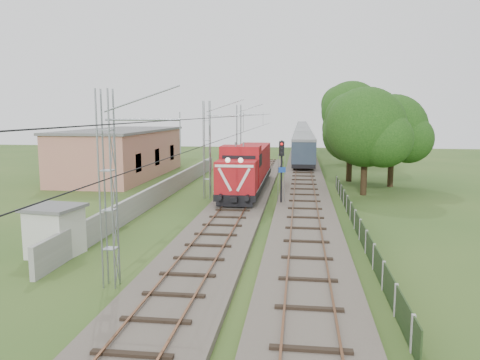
# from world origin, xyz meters

# --- Properties ---
(ground) EXTENTS (140.00, 140.00, 0.00)m
(ground) POSITION_xyz_m (0.00, 0.00, 0.00)
(ground) COLOR #2D4D1D
(ground) RESTS_ON ground
(track_main) EXTENTS (4.20, 70.00, 0.45)m
(track_main) POSITION_xyz_m (0.00, 7.00, 0.18)
(track_main) COLOR #6B6054
(track_main) RESTS_ON ground
(track_side) EXTENTS (4.20, 80.00, 0.45)m
(track_side) POSITION_xyz_m (5.00, 20.00, 0.18)
(track_side) COLOR #6B6054
(track_side) RESTS_ON ground
(catenary) EXTENTS (3.31, 70.00, 8.00)m
(catenary) POSITION_xyz_m (-2.95, 12.00, 4.05)
(catenary) COLOR gray
(catenary) RESTS_ON ground
(boundary_wall) EXTENTS (0.25, 40.00, 1.50)m
(boundary_wall) POSITION_xyz_m (-6.50, 12.00, 0.75)
(boundary_wall) COLOR #9E9E99
(boundary_wall) RESTS_ON ground
(station_building) EXTENTS (8.40, 20.40, 5.22)m
(station_building) POSITION_xyz_m (-15.00, 24.00, 2.63)
(station_building) COLOR tan
(station_building) RESTS_ON ground
(fence) EXTENTS (0.12, 32.00, 1.20)m
(fence) POSITION_xyz_m (8.00, 3.00, 0.60)
(fence) COLOR black
(fence) RESTS_ON ground
(locomotive) EXTENTS (3.04, 17.38, 4.41)m
(locomotive) POSITION_xyz_m (0.00, 15.21, 2.27)
(locomotive) COLOR black
(locomotive) RESTS_ON ground
(coach_rake) EXTENTS (2.90, 108.44, 3.35)m
(coach_rake) POSITION_xyz_m (5.00, 82.67, 2.43)
(coach_rake) COLOR black
(coach_rake) RESTS_ON ground
(signal_post) EXTENTS (0.53, 0.43, 5.00)m
(signal_post) POSITION_xyz_m (3.22, 9.39, 3.44)
(signal_post) COLOR black
(signal_post) RESTS_ON ground
(relay_hut) EXTENTS (2.76, 2.76, 2.52)m
(relay_hut) POSITION_xyz_m (-7.40, -4.39, 1.27)
(relay_hut) COLOR beige
(relay_hut) RESTS_ON ground
(tree_a) EXTENTS (7.12, 6.78, 9.23)m
(tree_a) POSITION_xyz_m (10.15, 15.23, 5.76)
(tree_a) COLOR #3B2A18
(tree_a) RESTS_ON ground
(tree_b) EXTENTS (6.78, 6.46, 8.79)m
(tree_b) POSITION_xyz_m (13.29, 20.21, 5.48)
(tree_b) COLOR #3B2A18
(tree_b) RESTS_ON ground
(tree_c) EXTENTS (5.93, 5.64, 7.68)m
(tree_c) POSITION_xyz_m (9.71, 23.38, 4.79)
(tree_c) COLOR #3B2A18
(tree_c) RESTS_ON ground
(tree_d) EXTENTS (8.86, 8.44, 11.49)m
(tree_d) POSITION_xyz_m (11.80, 43.14, 7.17)
(tree_d) COLOR #3B2A18
(tree_d) RESTS_ON ground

